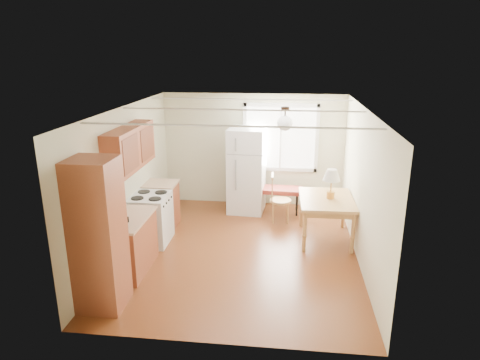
% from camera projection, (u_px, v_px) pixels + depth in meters
% --- Properties ---
extents(room_shell, '(4.60, 5.60, 2.62)m').
position_uv_depth(room_shell, '(241.00, 184.00, 7.18)').
color(room_shell, '#512410').
rests_on(room_shell, ground).
extents(kitchen_run, '(0.65, 3.40, 2.20)m').
position_uv_depth(kitchen_run, '(131.00, 216.00, 6.88)').
color(kitchen_run, brown).
rests_on(kitchen_run, ground).
extents(window_unit, '(1.64, 0.05, 1.51)m').
position_uv_depth(window_unit, '(281.00, 138.00, 9.38)').
color(window_unit, white).
rests_on(window_unit, room_shell).
extents(pendant_light, '(0.26, 0.26, 0.40)m').
position_uv_depth(pendant_light, '(285.00, 122.00, 7.19)').
color(pendant_light, black).
rests_on(pendant_light, room_shell).
extents(refrigerator, '(0.80, 0.81, 1.83)m').
position_uv_depth(refrigerator, '(247.00, 170.00, 9.19)').
color(refrigerator, silver).
rests_on(refrigerator, ground).
extents(bench, '(1.23, 0.50, 0.56)m').
position_uv_depth(bench, '(274.00, 190.00, 9.21)').
color(bench, maroon).
rests_on(bench, ground).
extents(dining_table, '(0.99, 1.31, 0.80)m').
position_uv_depth(dining_table, '(326.00, 204.00, 7.83)').
color(dining_table, '#AA7A41').
rests_on(dining_table, ground).
extents(chair, '(0.43, 0.43, 0.99)m').
position_uv_depth(chair, '(276.00, 195.00, 8.71)').
color(chair, '#AA7A41').
rests_on(chair, ground).
extents(table_lamp, '(0.32, 0.32, 0.55)m').
position_uv_depth(table_lamp, '(332.00, 177.00, 7.70)').
color(table_lamp, '#B5833A').
rests_on(table_lamp, dining_table).
extents(coffee_maker, '(0.25, 0.29, 0.39)m').
position_uv_depth(coffee_maker, '(118.00, 216.00, 6.36)').
color(coffee_maker, black).
rests_on(coffee_maker, kitchen_run).
extents(kettle, '(0.13, 0.13, 0.25)m').
position_uv_depth(kettle, '(121.00, 214.00, 6.54)').
color(kettle, red).
rests_on(kettle, kitchen_run).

